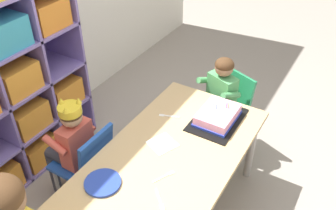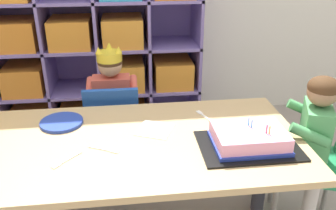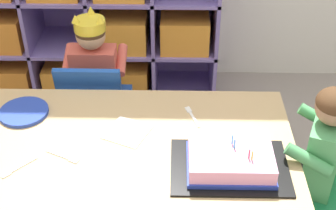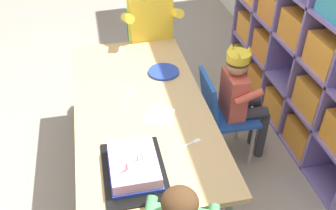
# 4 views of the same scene
# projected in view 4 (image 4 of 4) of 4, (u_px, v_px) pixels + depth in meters

# --- Properties ---
(ground) EXTENTS (16.00, 16.00, 0.00)m
(ground) POSITION_uv_depth(u_px,v_px,m) (144.00, 173.00, 2.43)
(ground) COLOR gray
(storage_cubby_shelf) EXTENTS (1.78, 0.40, 1.61)m
(storage_cubby_shelf) POSITION_uv_depth(u_px,v_px,m) (309.00, 20.00, 2.48)
(storage_cubby_shelf) COLOR #7F6BB2
(storage_cubby_shelf) RESTS_ON ground
(activity_table) EXTENTS (1.50, 0.73, 0.57)m
(activity_table) POSITION_uv_depth(u_px,v_px,m) (141.00, 112.00, 2.12)
(activity_table) COLOR tan
(activity_table) RESTS_ON ground
(classroom_chair_blue) EXTENTS (0.32, 0.34, 0.64)m
(classroom_chair_blue) POSITION_uv_depth(u_px,v_px,m) (222.00, 111.00, 2.34)
(classroom_chair_blue) COLOR #1E4CA8
(classroom_chair_blue) RESTS_ON ground
(child_with_crown) EXTENTS (0.30, 0.31, 0.82)m
(child_with_crown) POSITION_uv_depth(u_px,v_px,m) (241.00, 92.00, 2.28)
(child_with_crown) COLOR #D15647
(child_with_crown) RESTS_ON ground
(classroom_chair_adult_side) EXTENTS (0.35, 0.34, 0.73)m
(classroom_chair_adult_side) POSITION_uv_depth(u_px,v_px,m) (149.00, 46.00, 2.85)
(classroom_chair_adult_side) COLOR #238451
(classroom_chair_adult_side) RESTS_ON ground
(adult_helper_seated) EXTENTS (0.44, 0.42, 1.07)m
(adult_helper_seated) POSITION_uv_depth(u_px,v_px,m) (152.00, 27.00, 2.64)
(adult_helper_seated) COLOR yellow
(adult_helper_seated) RESTS_ON ground
(birthday_cake_on_tray) EXTENTS (0.40, 0.28, 0.11)m
(birthday_cake_on_tray) POSITION_uv_depth(u_px,v_px,m) (134.00, 167.00, 1.66)
(birthday_cake_on_tray) COLOR black
(birthday_cake_on_tray) RESTS_ON activity_table
(paper_plate_stack) EXTENTS (0.19, 0.19, 0.01)m
(paper_plate_stack) POSITION_uv_depth(u_px,v_px,m) (164.00, 72.00, 2.34)
(paper_plate_stack) COLOR #233DA3
(paper_plate_stack) RESTS_ON activity_table
(paper_napkin_square) EXTENTS (0.19, 0.19, 0.00)m
(paper_napkin_square) POSITION_uv_depth(u_px,v_px,m) (159.00, 116.00, 2.00)
(paper_napkin_square) COLOR white
(paper_napkin_square) RESTS_ON activity_table
(fork_near_child_seat) EXTENTS (0.06, 0.13, 0.00)m
(fork_near_child_seat) POSITION_uv_depth(u_px,v_px,m) (190.00, 144.00, 1.82)
(fork_near_child_seat) COLOR white
(fork_near_child_seat) RESTS_ON activity_table
(fork_beside_plate_stack) EXTENTS (0.13, 0.07, 0.00)m
(fork_beside_plate_stack) POSITION_uv_depth(u_px,v_px,m) (128.00, 96.00, 2.14)
(fork_beside_plate_stack) COLOR white
(fork_beside_plate_stack) RESTS_ON activity_table
(fork_scattered_mid_table) EXTENTS (0.11, 0.11, 0.00)m
(fork_scattered_mid_table) POSITION_uv_depth(u_px,v_px,m) (114.00, 83.00, 2.24)
(fork_scattered_mid_table) COLOR white
(fork_scattered_mid_table) RESTS_ON activity_table
(fork_near_cake_tray) EXTENTS (0.13, 0.05, 0.00)m
(fork_near_cake_tray) POSITION_uv_depth(u_px,v_px,m) (119.00, 51.00, 2.56)
(fork_near_cake_tray) COLOR white
(fork_near_cake_tray) RESTS_ON activity_table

